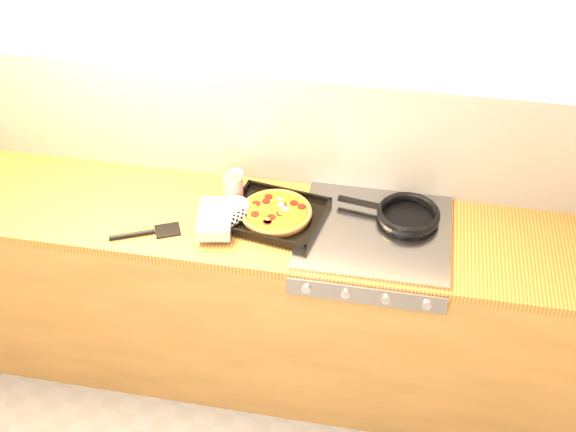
% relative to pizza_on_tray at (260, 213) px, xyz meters
% --- Properties ---
extents(room_shell, '(3.20, 3.20, 3.20)m').
position_rel_pizza_on_tray_xyz_m(room_shell, '(0.02, 0.30, 0.21)').
color(room_shell, white).
rests_on(room_shell, ground).
extents(counter_run, '(3.20, 0.62, 0.90)m').
position_rel_pizza_on_tray_xyz_m(counter_run, '(0.02, 0.01, -0.49)').
color(counter_run, olive).
rests_on(counter_run, ground).
extents(stovetop, '(0.60, 0.56, 0.02)m').
position_rel_pizza_on_tray_xyz_m(stovetop, '(0.47, 0.01, -0.04)').
color(stovetop, gray).
rests_on(stovetop, counter_run).
extents(pizza_on_tray, '(0.53, 0.42, 0.06)m').
position_rel_pizza_on_tray_xyz_m(pizza_on_tray, '(0.00, 0.00, 0.00)').
color(pizza_on_tray, black).
rests_on(pizza_on_tray, stovetop).
extents(frying_pan, '(0.44, 0.29, 0.04)m').
position_rel_pizza_on_tray_xyz_m(frying_pan, '(0.59, 0.11, -0.00)').
color(frying_pan, black).
rests_on(frying_pan, stovetop).
extents(tomato_can, '(0.11, 0.11, 0.12)m').
position_rel_pizza_on_tray_xyz_m(tomato_can, '(-0.14, 0.12, 0.02)').
color(tomato_can, '#AC0D1C').
rests_on(tomato_can, counter_run).
extents(juice_glass, '(0.08, 0.08, 0.11)m').
position_rel_pizza_on_tray_xyz_m(juice_glass, '(-0.14, 0.17, 0.01)').
color(juice_glass, '#C97B0B').
rests_on(juice_glass, counter_run).
extents(wooden_spoon, '(0.30, 0.06, 0.02)m').
position_rel_pizza_on_tray_xyz_m(wooden_spoon, '(0.07, 0.16, -0.03)').
color(wooden_spoon, '#A78946').
rests_on(wooden_spoon, counter_run).
extents(black_spatula, '(0.28, 0.17, 0.02)m').
position_rel_pizza_on_tray_xyz_m(black_spatula, '(-0.43, -0.16, -0.03)').
color(black_spatula, black).
rests_on(black_spatula, counter_run).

